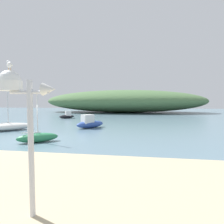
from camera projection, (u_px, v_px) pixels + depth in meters
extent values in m
plane|color=slate|center=(37.00, 140.00, 12.86)|extent=(120.00, 120.00, 0.00)
ellipsoid|color=#517547|center=(124.00, 101.00, 45.14)|extent=(39.35, 15.72, 5.49)
cylinder|color=silver|center=(31.00, 149.00, 3.93)|extent=(0.12, 0.12, 2.97)
cylinder|color=silver|center=(30.00, 92.00, 3.86)|extent=(0.90, 0.07, 0.07)
cylinder|color=white|center=(10.00, 86.00, 3.92)|extent=(0.49, 0.49, 0.22)
sphere|color=white|center=(10.00, 81.00, 3.91)|extent=(0.45, 0.45, 0.45)
cone|color=silver|center=(49.00, 89.00, 3.79)|extent=(0.29, 0.26, 0.26)
cylinder|color=orange|center=(9.00, 69.00, 3.89)|extent=(0.01, 0.01, 0.05)
cylinder|color=orange|center=(11.00, 69.00, 3.91)|extent=(0.01, 0.01, 0.05)
ellipsoid|color=white|center=(10.00, 65.00, 3.89)|extent=(0.24, 0.23, 0.13)
ellipsoid|color=#9EA0A8|center=(10.00, 64.00, 3.89)|extent=(0.22, 0.20, 0.04)
sphere|color=white|center=(8.00, 62.00, 3.96)|extent=(0.09, 0.09, 0.09)
cone|color=gold|center=(8.00, 63.00, 4.01)|extent=(0.06, 0.05, 0.02)
ellipsoid|color=black|center=(67.00, 117.00, 29.20)|extent=(2.36, 2.11, 0.55)
cube|color=silver|center=(68.00, 113.00, 29.30)|extent=(1.04, 1.01, 0.82)
ellipsoid|color=#287A4C|center=(38.00, 138.00, 12.13)|extent=(2.58, 2.14, 0.61)
cylinder|color=silver|center=(37.00, 114.00, 12.04)|extent=(0.08, 0.08, 2.85)
cylinder|color=silver|center=(31.00, 133.00, 11.93)|extent=(0.99, 0.72, 0.06)
ellipsoid|color=#2D4C9E|center=(90.00, 124.00, 18.69)|extent=(2.90, 3.04, 0.74)
cube|color=silver|center=(88.00, 119.00, 18.46)|extent=(1.39, 1.40, 0.89)
ellipsoid|color=white|center=(8.00, 127.00, 16.96)|extent=(3.97, 3.95, 0.69)
cylinder|color=silver|center=(8.00, 105.00, 16.84)|extent=(0.08, 0.08, 3.79)
cylinder|color=silver|center=(0.00, 123.00, 16.56)|extent=(1.39, 1.38, 0.06)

